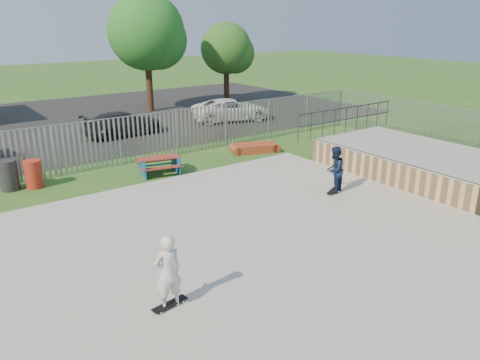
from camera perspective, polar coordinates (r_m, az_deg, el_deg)
ground at (r=12.11m, az=-2.15°, el=-9.26°), size 120.00×120.00×0.00m
concrete_slab at (r=12.07m, az=-2.15°, el=-8.95°), size 15.00×12.00×0.15m
quarter_pipe at (r=19.02m, az=20.48°, el=2.00°), size 5.50×7.05×2.19m
fence at (r=15.86m, az=-8.40°, el=1.45°), size 26.04×16.02×2.00m
picnic_table at (r=18.49m, az=-9.81°, el=1.79°), size 1.84×1.63×0.67m
funbox at (r=21.34m, az=1.79°, el=3.94°), size 2.04×1.48×0.37m
trash_bin_red at (r=18.22m, az=-23.87°, el=0.66°), size 0.60×0.60×1.00m
trash_bin_grey at (r=18.32m, az=-26.37°, el=0.53°), size 0.65×0.65×1.09m
parking_lot at (r=29.08m, az=-23.55°, el=6.09°), size 40.00×18.00×0.02m
car_dark at (r=25.03m, az=-14.03°, el=6.69°), size 4.30×2.00×1.22m
car_white at (r=27.96m, az=-1.07°, el=8.57°), size 5.03×3.34×1.28m
tree_mid at (r=31.14m, az=-11.38°, el=17.27°), size 4.78×4.78×7.38m
tree_right at (r=34.49m, az=-1.70°, el=15.72°), size 3.61×3.61×5.57m
skateboard_a at (r=16.22m, az=11.26°, el=-1.35°), size 0.81×0.50×0.08m
skateboard_b at (r=10.02m, az=-8.55°, el=-14.82°), size 0.82×0.32×0.08m
skater_navy at (r=15.98m, az=11.44°, el=1.22°), size 0.96×0.87×1.60m
skater_white at (r=9.62m, az=-8.78°, el=-11.04°), size 0.59×0.39×1.60m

